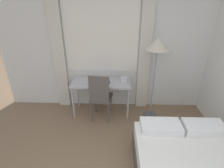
% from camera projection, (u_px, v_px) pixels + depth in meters
% --- Properties ---
extents(wall_back_with_window, '(4.82, 0.13, 2.70)m').
position_uv_depth(wall_back_with_window, '(113.00, 47.00, 3.57)').
color(wall_back_with_window, silver).
rests_on(wall_back_with_window, ground_plane).
extents(desk, '(1.19, 0.53, 0.73)m').
position_uv_depth(desk, '(101.00, 85.00, 3.58)').
color(desk, '#B2B2B7').
rests_on(desk, ground_plane).
extents(desk_chair, '(0.45, 0.45, 1.01)m').
position_uv_depth(desk_chair, '(100.00, 95.00, 3.37)').
color(desk_chair, '#59514C').
rests_on(desk_chair, ground_plane).
extents(standing_lamp, '(0.44, 0.44, 1.64)m').
position_uv_depth(standing_lamp, '(157.00, 49.00, 3.10)').
color(standing_lamp, '#4C4C51').
rests_on(standing_lamp, ground_plane).
extents(telephone, '(0.14, 0.17, 0.09)m').
position_uv_depth(telephone, '(124.00, 79.00, 3.58)').
color(telephone, silver).
rests_on(telephone, desk).
extents(book, '(0.29, 0.19, 0.02)m').
position_uv_depth(book, '(103.00, 82.00, 3.51)').
color(book, navy).
rests_on(book, desk).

